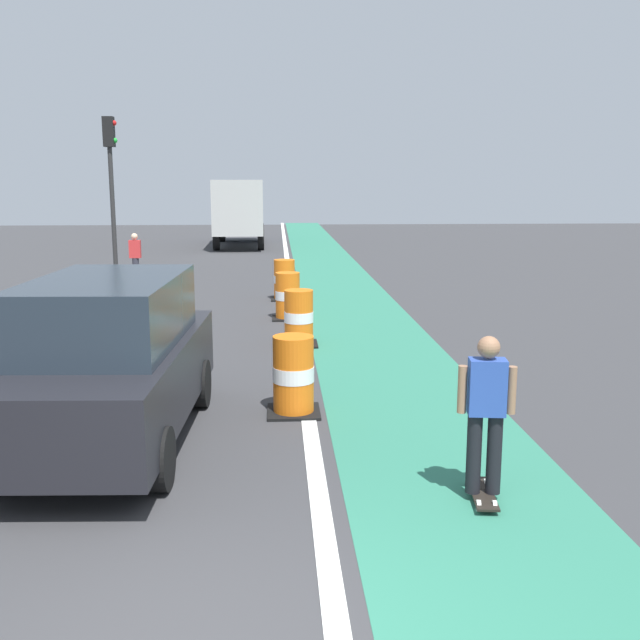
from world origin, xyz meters
TOP-DOWN VIEW (x-y plane):
  - bike_lane_strip at (2.40, 12.00)m, footprint 2.50×80.00m
  - lane_divider_stripe at (0.90, 12.00)m, footprint 0.20×80.00m
  - skateboarder_on_lane at (2.54, 2.34)m, footprint 0.57×0.82m
  - parked_suv_nearest at (-1.52, 4.23)m, footprint 2.08×4.68m
  - traffic_barrel_front at (0.70, 5.24)m, footprint 0.73×0.73m
  - traffic_barrel_mid at (0.91, 9.50)m, footprint 0.73×0.73m
  - traffic_barrel_back at (0.73, 12.26)m, footprint 0.73×0.73m
  - traffic_barrel_far at (0.69, 15.07)m, footprint 0.73×0.73m
  - delivery_truck_down_block at (-1.33, 31.92)m, footprint 2.48×7.64m
  - traffic_light_corner at (-4.59, 18.77)m, footprint 0.41×0.32m
  - pedestrian_crossing at (-3.84, 18.04)m, footprint 0.34×0.20m

SIDE VIEW (x-z plane):
  - bike_lane_strip at x=2.40m, z-range 0.00..0.01m
  - lane_divider_stripe at x=0.90m, z-range 0.00..0.01m
  - traffic_barrel_front at x=0.70m, z-range -0.01..1.08m
  - traffic_barrel_mid at x=0.91m, z-range -0.01..1.08m
  - traffic_barrel_back at x=0.73m, z-range -0.01..1.08m
  - traffic_barrel_far at x=0.69m, z-range -0.01..1.08m
  - pedestrian_crossing at x=-3.84m, z-range 0.06..1.67m
  - skateboarder_on_lane at x=2.54m, z-range 0.07..1.76m
  - parked_suv_nearest at x=-1.52m, z-range 0.02..2.06m
  - delivery_truck_down_block at x=-1.33m, z-range 0.23..3.46m
  - traffic_light_corner at x=-4.59m, z-range 0.95..6.05m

